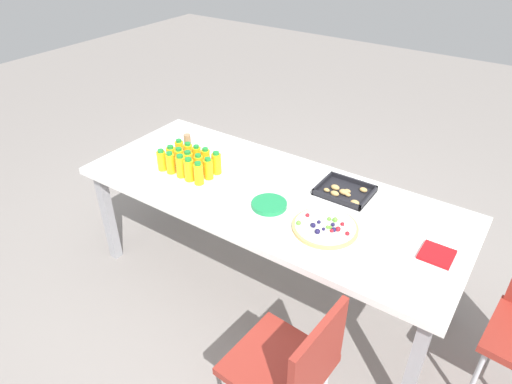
{
  "coord_description": "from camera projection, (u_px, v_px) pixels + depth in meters",
  "views": [
    {
      "loc": [
        1.18,
        -1.85,
        2.15
      ],
      "look_at": [
        -0.04,
        -0.08,
        0.75
      ],
      "focal_mm": 31.74,
      "sensor_mm": 36.0,
      "label": 1
    }
  ],
  "objects": [
    {
      "name": "juice_bottle_7",
      "position": [
        188.0,
        162.0,
        2.76
      ],
      "size": [
        0.06,
        0.06,
        0.14
      ],
      "color": "#FAAD14",
      "rests_on": "party_table"
    },
    {
      "name": "juice_bottle_8",
      "position": [
        199.0,
        165.0,
        2.73
      ],
      "size": [
        0.06,
        0.06,
        0.14
      ],
      "color": "#F9AC14",
      "rests_on": "party_table"
    },
    {
      "name": "juice_bottle_2",
      "position": [
        181.0,
        166.0,
        2.71
      ],
      "size": [
        0.06,
        0.06,
        0.15
      ],
      "color": "#FAAB14",
      "rests_on": "party_table"
    },
    {
      "name": "plate_stack",
      "position": [
        269.0,
        205.0,
        2.47
      ],
      "size": [
        0.2,
        0.2,
        0.02
      ],
      "color": "#1E8C4C",
      "rests_on": "party_table"
    },
    {
      "name": "juice_bottle_12",
      "position": [
        197.0,
        157.0,
        2.81
      ],
      "size": [
        0.05,
        0.05,
        0.15
      ],
      "color": "#F9AE14",
      "rests_on": "party_table"
    },
    {
      "name": "juice_bottle_13",
      "position": [
        206.0,
        159.0,
        2.78
      ],
      "size": [
        0.05,
        0.05,
        0.15
      ],
      "color": "#F9AE14",
      "rests_on": "party_table"
    },
    {
      "name": "napkin_stack",
      "position": [
        437.0,
        255.0,
        2.13
      ],
      "size": [
        0.15,
        0.15,
        0.02
      ],
      "primitive_type": "cube",
      "color": "red",
      "rests_on": "party_table"
    },
    {
      "name": "fruit_pizza",
      "position": [
        325.0,
        227.0,
        2.3
      ],
      "size": [
        0.34,
        0.34,
        0.05
      ],
      "color": "tan",
      "rests_on": "party_table"
    },
    {
      "name": "snack_tray",
      "position": [
        345.0,
        192.0,
        2.58
      ],
      "size": [
        0.3,
        0.25,
        0.04
      ],
      "color": "black",
      "rests_on": "party_table"
    },
    {
      "name": "juice_bottle_11",
      "position": [
        189.0,
        154.0,
        2.85
      ],
      "size": [
        0.06,
        0.06,
        0.14
      ],
      "color": "#F9AC14",
      "rests_on": "party_table"
    },
    {
      "name": "juice_bottle_1",
      "position": [
        170.0,
        163.0,
        2.75
      ],
      "size": [
        0.06,
        0.06,
        0.14
      ],
      "color": "#FBAE14",
      "rests_on": "party_table"
    },
    {
      "name": "ground_plane",
      "position": [
        267.0,
        283.0,
        3.01
      ],
      "size": [
        12.0,
        12.0,
        0.0
      ],
      "primitive_type": "plane",
      "color": "gray"
    },
    {
      "name": "juice_bottle_10",
      "position": [
        180.0,
        150.0,
        2.88
      ],
      "size": [
        0.05,
        0.05,
        0.14
      ],
      "color": "#F9AE14",
      "rests_on": "party_table"
    },
    {
      "name": "juice_bottle_6",
      "position": [
        180.0,
        158.0,
        2.8
      ],
      "size": [
        0.06,
        0.06,
        0.13
      ],
      "color": "#F8AD14",
      "rests_on": "party_table"
    },
    {
      "name": "cardboard_tube",
      "position": [
        188.0,
        145.0,
        2.94
      ],
      "size": [
        0.04,
        0.04,
        0.14
      ],
      "primitive_type": "cylinder",
      "color": "#9E7A56",
      "rests_on": "party_table"
    },
    {
      "name": "juice_bottle_9",
      "position": [
        208.0,
        169.0,
        2.69
      ],
      "size": [
        0.06,
        0.06,
        0.14
      ],
      "color": "#FAAE14",
      "rests_on": "party_table"
    },
    {
      "name": "juice_bottle_5",
      "position": [
        171.0,
        156.0,
        2.83
      ],
      "size": [
        0.06,
        0.06,
        0.13
      ],
      "color": "#FAAF14",
      "rests_on": "party_table"
    },
    {
      "name": "juice_bottle_3",
      "position": [
        189.0,
        170.0,
        2.67
      ],
      "size": [
        0.06,
        0.06,
        0.15
      ],
      "color": "#FAAB14",
      "rests_on": "party_table"
    },
    {
      "name": "party_table",
      "position": [
        269.0,
        200.0,
        2.64
      ],
      "size": [
        2.25,
        0.91,
        0.73
      ],
      "color": "white",
      "rests_on": "ground_plane"
    },
    {
      "name": "juice_bottle_4",
      "position": [
        199.0,
        174.0,
        2.64
      ],
      "size": [
        0.06,
        0.06,
        0.14
      ],
      "color": "#F8AE14",
      "rests_on": "party_table"
    },
    {
      "name": "juice_bottle_0",
      "position": [
        162.0,
        160.0,
        2.78
      ],
      "size": [
        0.06,
        0.06,
        0.14
      ],
      "color": "#FAAE14",
      "rests_on": "party_table"
    },
    {
      "name": "juice_bottle_14",
      "position": [
        216.0,
        163.0,
        2.74
      ],
      "size": [
        0.06,
        0.06,
        0.14
      ],
      "color": "#FAAB14",
      "rests_on": "party_table"
    },
    {
      "name": "chair_near_right",
      "position": [
        291.0,
        366.0,
        1.9
      ],
      "size": [
        0.43,
        0.43,
        0.83
      ],
      "rotation": [
        0.0,
        0.0,
        1.51
      ],
      "color": "maroon",
      "rests_on": "ground_plane"
    }
  ]
}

